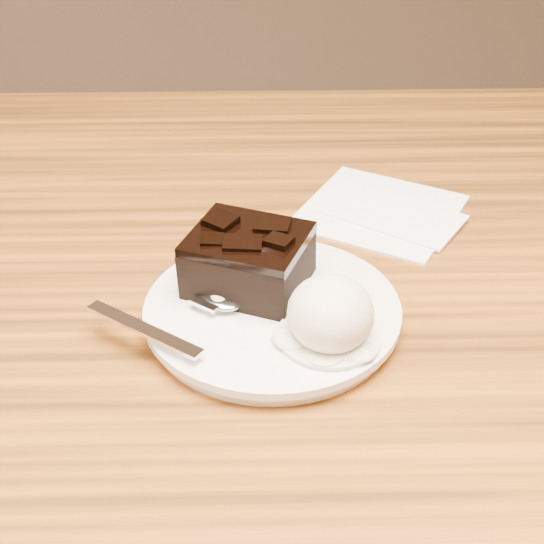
{
  "coord_description": "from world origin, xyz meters",
  "views": [
    {
      "loc": [
        0.09,
        -0.56,
        1.12
      ],
      "look_at": [
        0.1,
        -0.07,
        0.79
      ],
      "focal_mm": 52.36,
      "sensor_mm": 36.0,
      "label": 1
    }
  ],
  "objects_px": {
    "ice_cream_scoop": "(330,313)",
    "brownie": "(248,264)",
    "plate": "(272,314)",
    "spoon": "(220,301)",
    "napkin": "(380,210)"
  },
  "relations": [
    {
      "from": "plate",
      "to": "spoon",
      "type": "distance_m",
      "value": 0.04
    },
    {
      "from": "brownie",
      "to": "ice_cream_scoop",
      "type": "height_order",
      "value": "ice_cream_scoop"
    },
    {
      "from": "spoon",
      "to": "napkin",
      "type": "height_order",
      "value": "spoon"
    },
    {
      "from": "ice_cream_scoop",
      "to": "spoon",
      "type": "relative_size",
      "value": 0.42
    },
    {
      "from": "napkin",
      "to": "ice_cream_scoop",
      "type": "bearing_deg",
      "value": -107.64
    },
    {
      "from": "ice_cream_scoop",
      "to": "brownie",
      "type": "bearing_deg",
      "value": 130.67
    },
    {
      "from": "brownie",
      "to": "napkin",
      "type": "height_order",
      "value": "brownie"
    },
    {
      "from": "plate",
      "to": "spoon",
      "type": "bearing_deg",
      "value": 177.87
    },
    {
      "from": "ice_cream_scoop",
      "to": "spoon",
      "type": "distance_m",
      "value": 0.09
    },
    {
      "from": "plate",
      "to": "napkin",
      "type": "height_order",
      "value": "plate"
    },
    {
      "from": "spoon",
      "to": "ice_cream_scoop",
      "type": "bearing_deg",
      "value": -81.41
    },
    {
      "from": "plate",
      "to": "ice_cream_scoop",
      "type": "xyz_separation_m",
      "value": [
        0.04,
        -0.04,
        0.03
      ]
    },
    {
      "from": "spoon",
      "to": "napkin",
      "type": "relative_size",
      "value": 1.14
    },
    {
      "from": "ice_cream_scoop",
      "to": "napkin",
      "type": "xyz_separation_m",
      "value": [
        0.07,
        0.21,
        -0.04
      ]
    },
    {
      "from": "brownie",
      "to": "ice_cream_scoop",
      "type": "distance_m",
      "value": 0.09
    }
  ]
}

